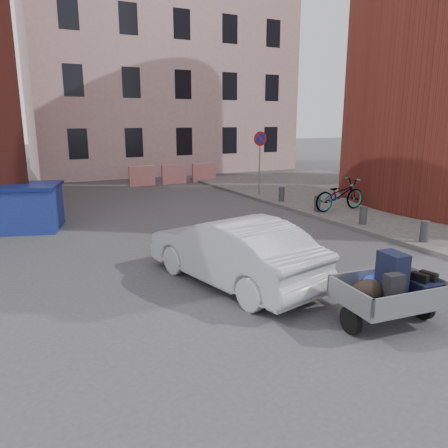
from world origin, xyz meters
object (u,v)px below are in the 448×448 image
silver_car (232,251)px  bicycle (340,195)px  trailer (390,290)px  dumpster (2,208)px

silver_car → bicycle: (6.54, 4.30, -0.01)m
trailer → dumpster: dumpster is taller
trailer → silver_car: silver_car is taller
trailer → silver_car: (-1.33, 2.80, 0.07)m
silver_car → bicycle: silver_car is taller
trailer → bicycle: (5.20, 7.11, 0.06)m
dumpster → silver_car: bearing=-42.6°
dumpster → bicycle: dumpster is taller
dumpster → bicycle: size_ratio=1.73×
trailer → bicycle: bicycle is taller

